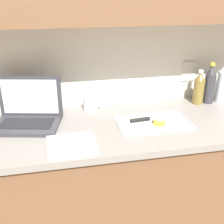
# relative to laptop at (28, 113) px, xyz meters

# --- Properties ---
(counter_unit) EXTENTS (2.49, 0.61, 0.91)m
(counter_unit) POSITION_rel_laptop_xyz_m (0.80, -0.10, -0.51)
(counter_unit) COLOR brown
(counter_unit) RESTS_ON ground_plane
(laptop) EXTENTS (0.38, 0.30, 0.25)m
(laptop) POSITION_rel_laptop_xyz_m (0.00, 0.00, 0.00)
(laptop) COLOR #333338
(laptop) RESTS_ON counter_unit
(cutting_board) EXTENTS (0.39, 0.24, 0.01)m
(cutting_board) POSITION_rel_laptop_xyz_m (0.66, -0.13, -0.05)
(cutting_board) COLOR silver
(cutting_board) RESTS_ON counter_unit
(knife) EXTENTS (0.30, 0.06, 0.02)m
(knife) POSITION_rel_laptop_xyz_m (0.63, -0.11, -0.04)
(knife) COLOR silver
(knife) RESTS_ON cutting_board
(lemon_half_cut) EXTENTS (0.06, 0.06, 0.03)m
(lemon_half_cut) POSITION_rel_laptop_xyz_m (0.68, -0.17, -0.03)
(lemon_half_cut) COLOR yellow
(lemon_half_cut) RESTS_ON cutting_board
(bottle_green_soda) EXTENTS (0.08, 0.08, 0.27)m
(bottle_green_soda) POSITION_rel_laptop_xyz_m (1.19, 0.09, 0.07)
(bottle_green_soda) COLOR silver
(bottle_green_soda) RESTS_ON counter_unit
(bottle_oil_tall) EXTENTS (0.07, 0.07, 0.26)m
(bottle_oil_tall) POSITION_rel_laptop_xyz_m (1.10, 0.09, 0.06)
(bottle_oil_tall) COLOR #333338
(bottle_oil_tall) RESTS_ON counter_unit
(bottle_water_clear) EXTENTS (0.07, 0.07, 0.22)m
(bottle_water_clear) POSITION_rel_laptop_xyz_m (1.03, 0.09, 0.04)
(bottle_water_clear) COLOR olive
(bottle_water_clear) RESTS_ON counter_unit
(measuring_cup) EXTENTS (0.11, 0.09, 0.09)m
(measuring_cup) POSITION_rel_laptop_xyz_m (0.35, 0.10, -0.01)
(measuring_cup) COLOR silver
(measuring_cup) RESTS_ON counter_unit
(dish_towel) EXTENTS (0.23, 0.17, 0.02)m
(dish_towel) POSITION_rel_laptop_xyz_m (0.21, -0.28, -0.05)
(dish_towel) COLOR white
(dish_towel) RESTS_ON counter_unit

